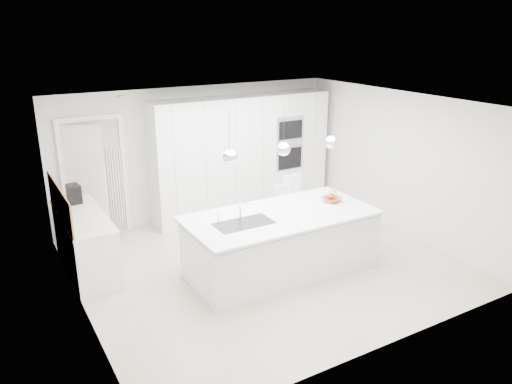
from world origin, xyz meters
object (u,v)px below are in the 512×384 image
espresso_machine (74,194)px  bar_stool_right (296,207)px  island_base (282,244)px  fruit_bowl (332,199)px  bar_stool_left (286,213)px

espresso_machine → bar_stool_right: size_ratio=0.27×
island_base → fruit_bowl: (1.00, 0.10, 0.51)m
fruit_bowl → espresso_machine: (-3.53, 2.00, 0.11)m
fruit_bowl → bar_stool_left: fruit_bowl is taller
espresso_machine → bar_stool_right: bearing=-23.8°
espresso_machine → bar_stool_left: (3.21, -1.18, -0.56)m
island_base → bar_stool_right: (0.90, 0.93, 0.12)m
fruit_bowl → espresso_machine: bearing=150.4°
bar_stool_left → bar_stool_right: (0.22, 0.00, 0.07)m
island_base → fruit_bowl: size_ratio=9.42×
bar_stool_left → island_base: bearing=-107.9°
island_base → bar_stool_left: bearing=53.7°
espresso_machine → bar_stool_left: 3.47m
fruit_bowl → bar_stool_left: size_ratio=0.31×
bar_stool_left → fruit_bowl: bearing=-50.7°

